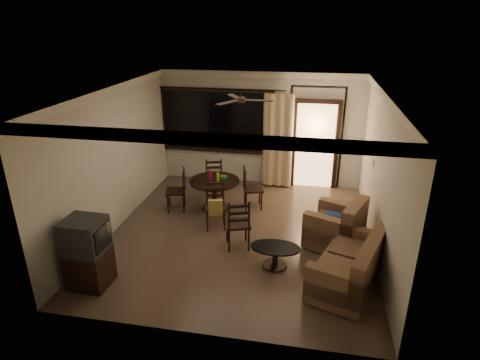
% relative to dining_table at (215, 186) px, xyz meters
% --- Properties ---
extents(ground, '(5.50, 5.50, 0.00)m').
position_rel_dining_table_xyz_m(ground, '(0.76, -1.01, -0.54)').
color(ground, '#7F6651').
rests_on(ground, ground).
extents(room_shell, '(5.50, 6.70, 5.50)m').
position_rel_dining_table_xyz_m(room_shell, '(1.35, 0.76, 1.29)').
color(room_shell, beige).
rests_on(room_shell, ground).
extents(dining_table, '(1.09, 1.09, 0.91)m').
position_rel_dining_table_xyz_m(dining_table, '(0.00, 0.00, 0.00)').
color(dining_table, black).
rests_on(dining_table, ground).
extents(dining_chair_west, '(0.51, 0.51, 0.95)m').
position_rel_dining_table_xyz_m(dining_chair_west, '(-0.81, -0.22, -0.26)').
color(dining_chair_west, black).
rests_on(dining_chair_west, ground).
extents(dining_chair_east, '(0.51, 0.51, 0.95)m').
position_rel_dining_table_xyz_m(dining_chair_east, '(0.81, 0.21, -0.26)').
color(dining_chair_east, black).
rests_on(dining_chair_east, ground).
extents(dining_chair_south, '(0.51, 0.55, 0.95)m').
position_rel_dining_table_xyz_m(dining_chair_south, '(0.22, -0.83, -0.24)').
color(dining_chair_south, black).
rests_on(dining_chair_south, ground).
extents(dining_chair_north, '(0.51, 0.51, 0.95)m').
position_rel_dining_table_xyz_m(dining_chair_north, '(-0.20, 0.76, -0.26)').
color(dining_chair_north, black).
rests_on(dining_chair_north, ground).
extents(tv_cabinet, '(0.63, 0.57, 1.16)m').
position_rel_dining_table_xyz_m(tv_cabinet, '(-1.29, -3.02, 0.04)').
color(tv_cabinet, black).
rests_on(tv_cabinet, ground).
extents(sofa, '(1.33, 1.78, 0.85)m').
position_rel_dining_table_xyz_m(sofa, '(2.76, -2.31, -0.20)').
color(sofa, '#462820').
rests_on(sofa, ground).
extents(armchair, '(1.19, 1.19, 0.92)m').
position_rel_dining_table_xyz_m(armchair, '(2.60, -1.12, -0.16)').
color(armchair, '#462820').
rests_on(armchair, ground).
extents(coffee_table, '(0.86, 0.51, 0.38)m').
position_rel_dining_table_xyz_m(coffee_table, '(1.54, -1.98, -0.29)').
color(coffee_table, black).
rests_on(coffee_table, ground).
extents(side_chair, '(0.56, 0.56, 1.00)m').
position_rel_dining_table_xyz_m(side_chair, '(0.80, -1.49, -0.24)').
color(side_chair, black).
rests_on(side_chair, ground).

